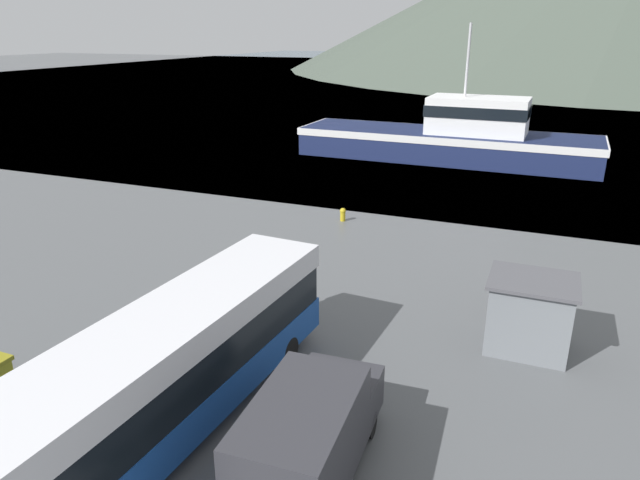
% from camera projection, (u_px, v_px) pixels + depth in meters
% --- Properties ---
extents(water_surface, '(240.00, 240.00, 0.00)m').
position_uv_depth(water_surface, '(521.00, 73.00, 136.58)').
color(water_surface, '#3D5160').
rests_on(water_surface, ground).
extents(tour_bus, '(3.29, 13.11, 3.32)m').
position_uv_depth(tour_bus, '(157.00, 378.00, 13.83)').
color(tour_bus, '#194799').
rests_on(tour_bus, ground).
extents(delivery_van, '(2.34, 5.41, 2.45)m').
position_uv_depth(delivery_van, '(310.00, 434.00, 12.79)').
color(delivery_van, '#2D2D33').
rests_on(delivery_van, ground).
extents(fishing_boat, '(23.41, 6.46, 10.29)m').
position_uv_depth(fishing_boat, '(453.00, 137.00, 45.08)').
color(fishing_boat, '#19234C').
rests_on(fishing_boat, water_surface).
extents(dock_kiosk, '(2.73, 2.34, 2.44)m').
position_uv_depth(dock_kiosk, '(529.00, 314.00, 18.32)').
color(dock_kiosk, slate).
rests_on(dock_kiosk, ground).
extents(mooring_bollard, '(0.33, 0.33, 0.73)m').
position_uv_depth(mooring_bollard, '(343.00, 214.00, 30.99)').
color(mooring_bollard, '#B29919').
rests_on(mooring_bollard, ground).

